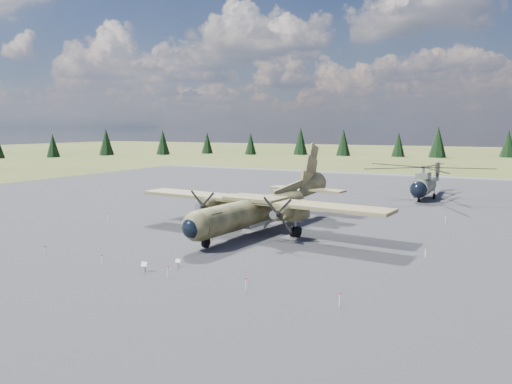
% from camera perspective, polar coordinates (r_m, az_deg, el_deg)
% --- Properties ---
extents(ground, '(500.00, 500.00, 0.00)m').
position_cam_1_polar(ground, '(46.58, -1.76, -5.08)').
color(ground, brown).
rests_on(ground, ground).
extents(apron, '(120.00, 120.00, 0.04)m').
position_cam_1_polar(apron, '(55.34, 3.34, -3.10)').
color(apron, slate).
rests_on(apron, ground).
extents(transport_plane, '(26.72, 24.19, 8.79)m').
position_cam_1_polar(transport_plane, '(48.43, 0.54, -1.56)').
color(transport_plane, '#3F4023').
rests_on(transport_plane, ground).
extents(helicopter_near, '(18.68, 21.89, 4.69)m').
position_cam_1_polar(helicopter_near, '(73.90, 18.64, 1.76)').
color(helicopter_near, slate).
rests_on(helicopter_near, ground).
extents(info_placard_left, '(0.48, 0.23, 0.73)m').
position_cam_1_polar(info_placard_left, '(36.02, -12.63, -8.18)').
color(info_placard_left, gray).
rests_on(info_placard_left, ground).
extents(info_placard_right, '(0.41, 0.23, 0.61)m').
position_cam_1_polar(info_placard_right, '(36.84, -8.89, -7.87)').
color(info_placard_right, gray).
rests_on(info_placard_right, ground).
extents(barrier_fence, '(33.12, 29.62, 0.85)m').
position_cam_1_polar(barrier_fence, '(46.64, -2.30, -4.43)').
color(barrier_fence, white).
rests_on(barrier_fence, ground).
extents(treeline, '(304.72, 309.02, 10.80)m').
position_cam_1_polar(treeline, '(44.59, 0.21, 0.45)').
color(treeline, black).
rests_on(treeline, ground).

